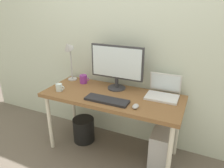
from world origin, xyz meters
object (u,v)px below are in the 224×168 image
(computer_tower, at_px, (161,148))
(keyboard, at_px, (107,100))
(coffee_mug, at_px, (83,79))
(monitor, at_px, (117,65))
(desk_lamp, at_px, (69,52))
(wastebasket, at_px, (84,130))
(mouse, at_px, (136,106))
(laptop, at_px, (163,91))
(desk, at_px, (112,100))
(glass_cup, at_px, (59,87))

(computer_tower, bearing_deg, keyboard, -162.34)
(coffee_mug, bearing_deg, monitor, 1.05)
(desk_lamp, distance_m, wastebasket, 0.96)
(monitor, bearing_deg, wastebasket, -159.53)
(keyboard, xyz_separation_m, computer_tower, (0.54, 0.17, -0.52))
(mouse, height_order, wastebasket, mouse)
(laptop, bearing_deg, keyboard, -143.82)
(desk, distance_m, monitor, 0.38)
(keyboard, relative_size, glass_cup, 4.13)
(desk, height_order, computer_tower, desk)
(coffee_mug, relative_size, wastebasket, 0.41)
(keyboard, distance_m, wastebasket, 0.74)
(desk, distance_m, mouse, 0.37)
(monitor, xyz_separation_m, laptop, (0.51, 0.02, -0.22))
(glass_cup, relative_size, computer_tower, 0.25)
(keyboard, bearing_deg, mouse, -2.74)
(desk, bearing_deg, glass_cup, -165.41)
(coffee_mug, height_order, wastebasket, coffee_mug)
(glass_cup, bearing_deg, wastebasket, 46.55)
(wastebasket, bearing_deg, computer_tower, -1.17)
(desk, xyz_separation_m, mouse, (0.32, -0.18, 0.08))
(desk, bearing_deg, computer_tower, 0.98)
(desk, bearing_deg, wastebasket, 175.84)
(desk_lamp, distance_m, computer_tower, 1.47)
(wastebasket, bearing_deg, mouse, -16.00)
(coffee_mug, xyz_separation_m, glass_cup, (-0.12, -0.31, -0.01))
(coffee_mug, xyz_separation_m, wastebasket, (0.05, -0.13, -0.62))
(wastebasket, bearing_deg, monitor, 20.47)
(mouse, bearing_deg, desk_lamp, 160.00)
(monitor, height_order, computer_tower, monitor)
(glass_cup, height_order, computer_tower, glass_cup)
(glass_cup, bearing_deg, desk, 14.59)
(desk, distance_m, glass_cup, 0.59)
(mouse, bearing_deg, computer_tower, 38.08)
(desk, xyz_separation_m, desk_lamp, (-0.63, 0.17, 0.42))
(glass_cup, bearing_deg, coffee_mug, 69.17)
(desk_lamp, height_order, keyboard, desk_lamp)
(laptop, xyz_separation_m, computer_tower, (0.06, -0.18, -0.56))
(keyboard, relative_size, wastebasket, 1.47)
(monitor, relative_size, laptop, 1.85)
(desk, relative_size, desk_lamp, 2.98)
(monitor, xyz_separation_m, keyboard, (0.04, -0.33, -0.27))
(mouse, distance_m, computer_tower, 0.60)
(desk_lamp, distance_m, keyboard, 0.80)
(computer_tower, bearing_deg, desk_lamp, 172.30)
(wastebasket, bearing_deg, desk, -4.16)
(keyboard, xyz_separation_m, mouse, (0.30, -0.01, 0.01))
(mouse, distance_m, glass_cup, 0.88)
(desk, xyz_separation_m, monitor, (-0.02, 0.17, 0.34))
(computer_tower, distance_m, wastebasket, 0.95)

